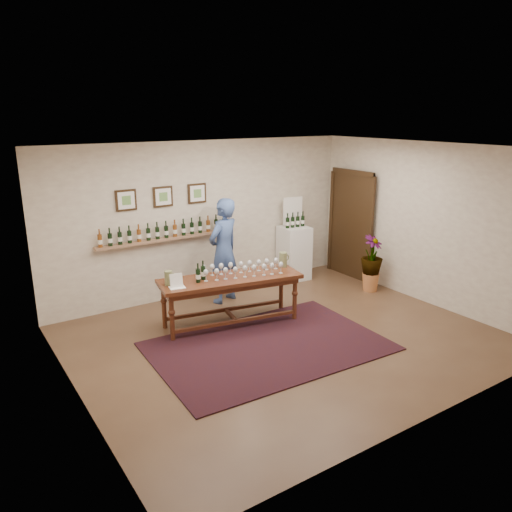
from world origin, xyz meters
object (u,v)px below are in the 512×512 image
tasting_table (230,284)px  person (224,251)px  potted_plant (372,263)px  display_pedestal (294,253)px

tasting_table → person: person is taller
potted_plant → person: bearing=157.6°
person → potted_plant: bearing=137.1°
display_pedestal → potted_plant: display_pedestal is taller
person → tasting_table: bearing=45.2°
tasting_table → display_pedestal: display_pedestal is taller
display_pedestal → potted_plant: bearing=-61.0°
display_pedestal → potted_plant: 1.58m
potted_plant → person: person is taller
potted_plant → person: (-2.58, 1.06, 0.39)m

